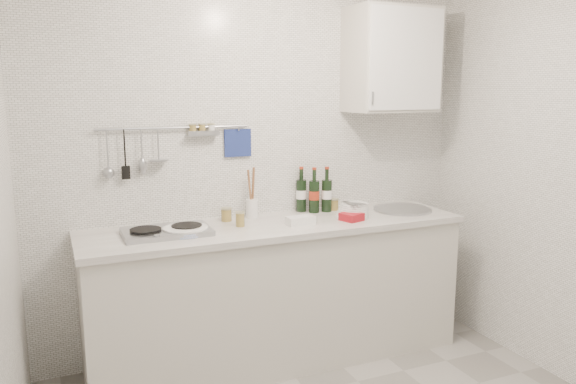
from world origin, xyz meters
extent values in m
cube|color=silver|center=(0.00, 1.40, 1.25)|extent=(3.00, 0.02, 2.50)
cube|color=beige|center=(0.00, 1.10, 0.44)|extent=(2.40, 0.60, 0.88)
cube|color=silver|center=(0.00, 1.10, 0.90)|extent=(2.44, 0.64, 0.04)
cube|color=black|center=(0.00, 1.12, 0.05)|extent=(2.34, 0.52, 0.10)
cube|color=#93969B|center=(-0.70, 1.10, 0.94)|extent=(0.50, 0.32, 0.03)
cylinder|color=black|center=(-0.82, 1.10, 0.96)|extent=(0.18, 0.18, 0.01)
cylinder|color=black|center=(-0.58, 1.10, 0.96)|extent=(0.18, 0.18, 0.01)
cylinder|color=#93969B|center=(0.95, 1.10, 0.93)|extent=(0.40, 0.40, 0.02)
cylinder|color=#93969B|center=(0.95, 1.10, 0.87)|extent=(0.34, 0.34, 0.10)
cylinder|color=#93969B|center=(-0.58, 1.37, 1.52)|extent=(0.95, 0.02, 0.02)
cube|color=navy|center=(-0.16, 1.39, 1.41)|extent=(0.18, 0.02, 0.18)
cube|color=beige|center=(0.90, 1.22, 1.95)|extent=(0.60, 0.35, 0.70)
cube|color=white|center=(0.90, 1.04, 1.95)|extent=(0.56, 0.01, 0.66)
cylinder|color=#93969B|center=(0.64, 1.03, 1.70)|extent=(0.01, 0.01, 0.08)
cylinder|color=#5472BE|center=(-0.61, 1.07, 0.93)|extent=(0.28, 0.28, 0.01)
cylinder|color=#5472BE|center=(-0.60, 1.07, 0.94)|extent=(0.27, 0.27, 0.01)
cylinder|color=#5472BE|center=(-0.59, 1.07, 0.95)|extent=(0.26, 0.26, 0.01)
cylinder|color=white|center=(0.51, 1.04, 0.93)|extent=(0.22, 0.22, 0.01)
cylinder|color=white|center=(0.51, 1.05, 0.94)|extent=(0.21, 0.21, 0.01)
cylinder|color=white|center=(0.52, 1.05, 0.95)|extent=(0.21, 0.21, 0.01)
cylinder|color=white|center=(0.52, 1.05, 0.96)|extent=(0.20, 0.20, 0.01)
cylinder|color=white|center=(0.53, 1.06, 0.97)|extent=(0.20, 0.20, 0.01)
cylinder|color=white|center=(0.53, 1.06, 0.98)|extent=(0.19, 0.19, 0.01)
cylinder|color=white|center=(0.54, 1.06, 0.99)|extent=(0.18, 0.18, 0.01)
cylinder|color=white|center=(0.54, 1.07, 1.01)|extent=(0.18, 0.18, 0.01)
cube|color=white|center=(0.12, 1.00, 0.95)|extent=(0.18, 0.10, 0.05)
cube|color=red|center=(0.47, 0.97, 0.95)|extent=(0.15, 0.15, 0.05)
cylinder|color=white|center=(-0.09, 1.31, 0.98)|extent=(0.08, 0.08, 0.12)
cylinder|color=brown|center=(-0.08, 1.31, 1.14)|extent=(0.02, 0.06, 0.25)
cylinder|color=brown|center=(-0.11, 1.32, 1.13)|extent=(0.03, 0.05, 0.23)
cylinder|color=olive|center=(-0.28, 1.28, 0.96)|extent=(0.07, 0.07, 0.08)
cylinder|color=tan|center=(-0.28, 1.28, 1.00)|extent=(0.07, 0.07, 0.01)
cylinder|color=olive|center=(0.51, 1.30, 0.96)|extent=(0.07, 0.07, 0.07)
cylinder|color=tan|center=(0.51, 1.30, 1.00)|extent=(0.07, 0.07, 0.01)
cylinder|color=olive|center=(0.61, 1.14, 0.95)|extent=(0.07, 0.07, 0.07)
cylinder|color=tan|center=(0.61, 1.14, 0.99)|extent=(0.07, 0.07, 0.01)
cylinder|color=olive|center=(-0.24, 1.11, 0.96)|extent=(0.05, 0.05, 0.08)
cylinder|color=tan|center=(-0.24, 1.11, 1.01)|extent=(0.06, 0.06, 0.01)
camera|label=1|loc=(-1.31, -2.10, 1.76)|focal=35.00mm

